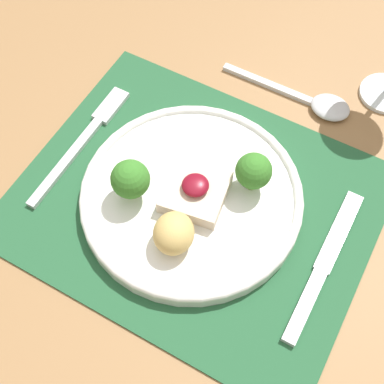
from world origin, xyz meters
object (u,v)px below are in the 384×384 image
fork (86,136)px  spoon (317,102)px  dinner_plate (191,195)px  knife (319,274)px

fork → spoon: bearing=39.2°
dinner_plate → spoon: size_ratio=1.42×
fork → knife: bearing=-5.2°
spoon → knife: bearing=-71.4°
knife → spoon: bearing=114.1°
fork → spoon: size_ratio=1.09×
knife → spoon: spoon is taller
fork → spoon: (0.25, 0.20, 0.00)m
knife → spoon: 0.25m
knife → spoon: (-0.10, 0.23, 0.00)m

